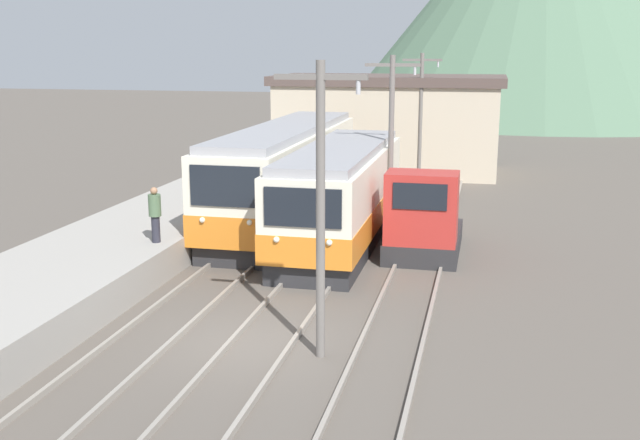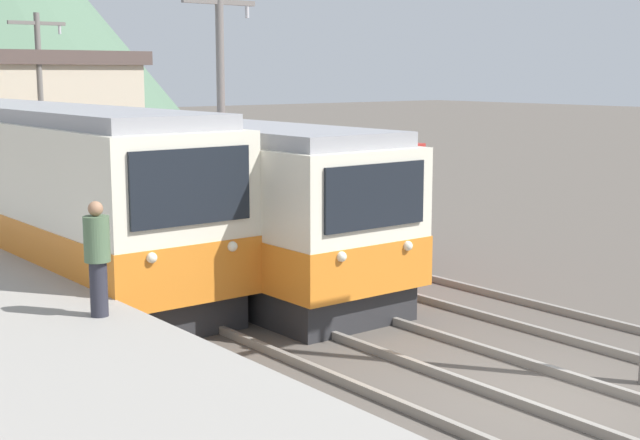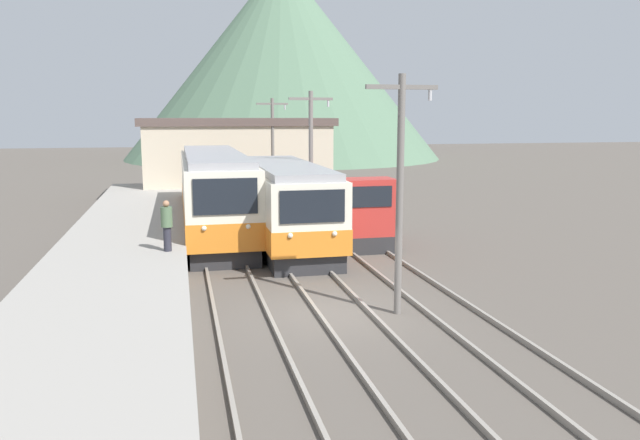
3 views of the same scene
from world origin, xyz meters
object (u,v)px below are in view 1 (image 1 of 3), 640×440
catenary_mast_mid (391,138)px  catenary_mast_far (421,112)px  commuter_train_left (286,178)px  commuter_train_center (341,199)px  person_on_platform (155,212)px  shunting_locomotive (424,219)px  catenary_mast_near (321,201)px

catenary_mast_mid → catenary_mast_far: 11.71m
catenary_mast_mid → catenary_mast_far: size_ratio=1.00×
commuter_train_left → catenary_mast_far: catenary_mast_far is taller
commuter_train_center → person_on_platform: commuter_train_center is taller
commuter_train_center → shunting_locomotive: 3.08m
shunting_locomotive → commuter_train_left: bearing=148.6°
commuter_train_center → catenary_mast_near: (1.51, -9.88, 1.97)m
catenary_mast_far → shunting_locomotive: bearing=-84.0°
catenary_mast_far → person_on_platform: 19.48m
shunting_locomotive → catenary_mast_near: size_ratio=0.70×
commuter_train_center → commuter_train_left: bearing=133.2°
catenary_mast_near → person_on_platform: bearing=141.3°
catenary_mast_near → catenary_mast_mid: bearing=90.0°
person_on_platform → catenary_mast_far: bearing=71.0°
commuter_train_left → shunting_locomotive: bearing=-31.4°
shunting_locomotive → commuter_train_center: bearing=169.4°
catenary_mast_far → person_on_platform: catenary_mast_far is taller
commuter_train_center → catenary_mast_mid: 3.08m
commuter_train_left → catenary_mast_near: 13.69m
person_on_platform → commuter_train_left: bearing=75.6°
commuter_train_left → person_on_platform: (-2.01, -7.80, 0.17)m
shunting_locomotive → catenary_mast_mid: (-1.49, 2.39, 2.40)m
catenary_mast_near → catenary_mast_far: same height
commuter_train_left → person_on_platform: bearing=-104.4°
commuter_train_left → commuter_train_center: size_ratio=1.28×
catenary_mast_near → catenary_mast_mid: 11.71m
catenary_mast_mid → commuter_train_center: bearing=-129.5°
commuter_train_left → commuter_train_center: 4.09m
catenary_mast_far → person_on_platform: size_ratio=3.84×
catenary_mast_mid → person_on_platform: (-6.32, -6.64, -1.66)m
catenary_mast_mid → catenary_mast_near: bearing=-90.0°
catenary_mast_mid → catenary_mast_far: bearing=90.0°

